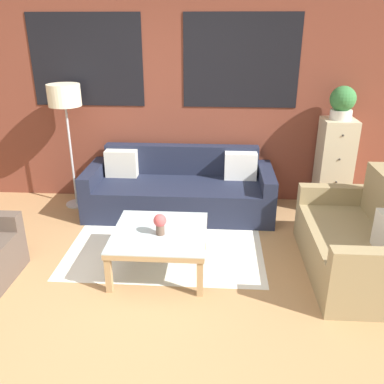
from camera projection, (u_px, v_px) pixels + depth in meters
name	position (u px, v px, depth m)	size (l,w,h in m)	color
ground_plane	(132.00, 308.00, 3.43)	(16.00, 16.00, 0.00)	#AD7F51
wall_back_brick	(164.00, 93.00, 5.14)	(8.40, 0.09, 2.80)	brown
rug	(168.00, 238.00, 4.53)	(2.05, 1.77, 0.00)	silver
couch_dark	(180.00, 191.00, 5.11)	(2.29, 0.88, 0.78)	#1E2338
settee_vintage	(358.00, 243.00, 3.81)	(0.80, 1.48, 0.92)	#99845B
coffee_table	(160.00, 237.00, 3.86)	(0.88, 0.88, 0.41)	silver
floor_lamp	(65.00, 101.00, 4.87)	(0.39, 0.39, 1.56)	#B2B2B7
drawer_cabinet	(334.00, 165.00, 5.07)	(0.40, 0.41, 1.16)	#C6B793
potted_plant	(343.00, 102.00, 4.77)	(0.30, 0.30, 0.39)	silver
flower_vase	(160.00, 223.00, 3.74)	(0.12, 0.12, 0.20)	brown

